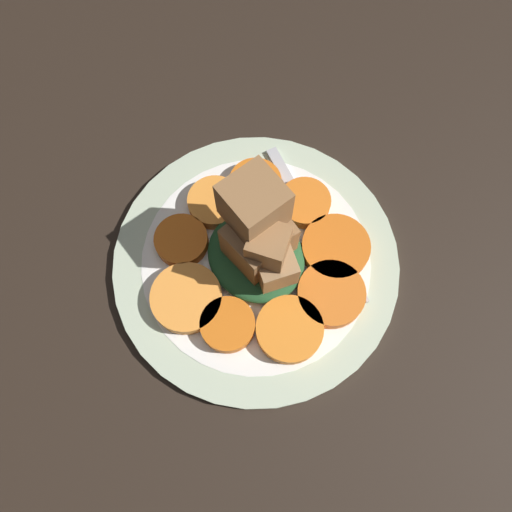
% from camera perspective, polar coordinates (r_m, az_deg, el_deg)
% --- Properties ---
extents(table_slab, '(1.20, 1.20, 0.02)m').
position_cam_1_polar(table_slab, '(0.50, -0.00, -1.21)').
color(table_slab, black).
rests_on(table_slab, ground).
extents(plate, '(0.28, 0.28, 0.01)m').
position_cam_1_polar(plate, '(0.49, -0.00, -0.64)').
color(plate, beige).
rests_on(plate, table_slab).
extents(carrot_slice_0, '(0.07, 0.07, 0.01)m').
position_cam_1_polar(carrot_slice_0, '(0.47, -7.94, -4.79)').
color(carrot_slice_0, '#F99438').
rests_on(carrot_slice_0, plate).
extents(carrot_slice_1, '(0.05, 0.05, 0.01)m').
position_cam_1_polar(carrot_slice_1, '(0.46, -3.25, -7.85)').
color(carrot_slice_1, orange).
rests_on(carrot_slice_1, plate).
extents(carrot_slice_2, '(0.06, 0.06, 0.01)m').
position_cam_1_polar(carrot_slice_2, '(0.46, 3.84, -8.37)').
color(carrot_slice_2, orange).
rests_on(carrot_slice_2, plate).
extents(carrot_slice_3, '(0.06, 0.06, 0.01)m').
position_cam_1_polar(carrot_slice_3, '(0.47, 8.56, -4.32)').
color(carrot_slice_3, orange).
rests_on(carrot_slice_3, plate).
extents(carrot_slice_4, '(0.07, 0.07, 0.01)m').
position_cam_1_polar(carrot_slice_4, '(0.48, 9.07, 0.95)').
color(carrot_slice_4, orange).
rests_on(carrot_slice_4, plate).
extents(carrot_slice_5, '(0.05, 0.05, 0.01)m').
position_cam_1_polar(carrot_slice_5, '(0.50, 5.59, 6.07)').
color(carrot_slice_5, orange).
rests_on(carrot_slice_5, plate).
extents(carrot_slice_6, '(0.05, 0.05, 0.01)m').
position_cam_1_polar(carrot_slice_6, '(0.51, -0.07, 8.24)').
color(carrot_slice_6, orange).
rests_on(carrot_slice_6, plate).
extents(carrot_slice_7, '(0.05, 0.05, 0.01)m').
position_cam_1_polar(carrot_slice_7, '(0.50, -4.74, 6.12)').
color(carrot_slice_7, orange).
rests_on(carrot_slice_7, plate).
extents(carrot_slice_8, '(0.05, 0.05, 0.01)m').
position_cam_1_polar(carrot_slice_8, '(0.48, -8.51, 1.74)').
color(carrot_slice_8, orange).
rests_on(carrot_slice_8, plate).
extents(center_pile, '(0.10, 0.09, 0.11)m').
position_cam_1_polar(center_pile, '(0.44, 0.36, 1.65)').
color(center_pile, '#235128').
rests_on(center_pile, plate).
extents(fork, '(0.18, 0.07, 0.00)m').
position_cam_1_polar(fork, '(0.49, 6.69, 3.25)').
color(fork, '#B2B2B7').
rests_on(fork, plate).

